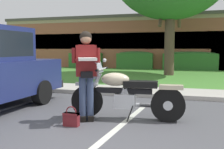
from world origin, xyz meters
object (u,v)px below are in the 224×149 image
at_px(hedge_center_left, 135,60).
at_px(motorcycle, 130,94).
at_px(hedge_center_right, 190,61).
at_px(hedge_left, 87,59).
at_px(handbag, 71,118).
at_px(rider_person, 86,68).
at_px(brick_building, 158,43).

bearing_deg(hedge_center_left, motorcycle, -78.38).
xyz_separation_m(motorcycle, hedge_center_right, (0.99, 12.46, 0.16)).
distance_m(motorcycle, hedge_left, 13.88).
bearing_deg(handbag, hedge_left, 111.54).
bearing_deg(hedge_center_left, handbag, -82.82).
distance_m(rider_person, hedge_center_right, 12.94).
bearing_deg(hedge_center_right, hedge_center_left, 180.00).
height_order(hedge_center_left, brick_building, brick_building).
relative_size(motorcycle, rider_person, 1.32).
distance_m(motorcycle, hedge_center_right, 12.50).
bearing_deg(hedge_center_left, rider_person, -82.05).
bearing_deg(motorcycle, hedge_center_left, 101.62).
relative_size(rider_person, handbag, 4.74).
bearing_deg(brick_building, rider_person, -87.01).
bearing_deg(motorcycle, hedge_left, 116.14).
height_order(hedge_left, hedge_center_left, same).
height_order(handbag, hedge_left, hedge_left).
relative_size(motorcycle, brick_building, 0.10).
xyz_separation_m(motorcycle, hedge_left, (-6.11, 12.46, 0.16)).
height_order(hedge_left, brick_building, brick_building).
distance_m(handbag, hedge_center_left, 13.33).
xyz_separation_m(motorcycle, rider_person, (-0.77, -0.35, 0.52)).
bearing_deg(hedge_left, rider_person, -67.36).
distance_m(hedge_left, hedge_center_right, 7.11).
distance_m(rider_person, brick_building, 18.14).
bearing_deg(brick_building, hedge_center_right, -62.85).
bearing_deg(rider_person, hedge_left, 112.64).
bearing_deg(brick_building, hedge_center_left, -99.05).
relative_size(hedge_center_right, brick_building, 0.15).
relative_size(rider_person, hedge_center_right, 0.51).
bearing_deg(handbag, hedge_center_right, 81.87).
xyz_separation_m(handbag, hedge_center_left, (-1.66, 13.22, 0.51)).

